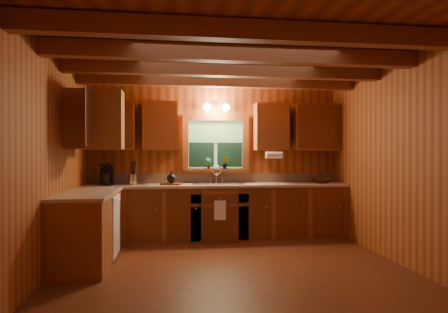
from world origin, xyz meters
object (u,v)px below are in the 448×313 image
object	(u,v)px
cutting_board	(171,184)
coffee_maker	(106,174)
wicker_basket	(322,180)
sink	(217,187)

from	to	relation	value
cutting_board	coffee_maker	bearing A→B (deg)	-167.00
cutting_board	wicker_basket	distance (m)	2.52
sink	cutting_board	bearing A→B (deg)	-173.87
cutting_board	wicker_basket	world-z (taller)	wicker_basket
sink	cutting_board	distance (m)	0.75
coffee_maker	wicker_basket	world-z (taller)	coffee_maker
coffee_maker	wicker_basket	bearing A→B (deg)	3.43
sink	wicker_basket	xyz separation A→B (m)	(1.78, 0.03, 0.09)
sink	coffee_maker	bearing A→B (deg)	-179.72
sink	coffee_maker	world-z (taller)	coffee_maker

